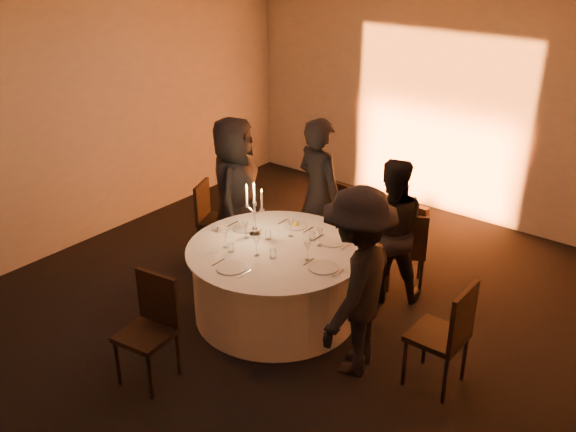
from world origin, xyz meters
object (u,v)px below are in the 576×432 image
Objects in this scene: candelabra at (255,217)px; guest_right at (357,283)px; banquet_table at (276,281)px; chair_right at (448,331)px; guest_back_right at (390,230)px; guest_left at (235,192)px; guest_back_left at (319,194)px; chair_left at (211,215)px; chair_back_left at (351,214)px; chair_back_right at (407,246)px; chair_front at (151,322)px; coffee_cup at (220,229)px.

guest_right is at bearing -12.65° from candelabra.
chair_right reaches higher than banquet_table.
guest_left is at bearing -23.10° from guest_back_right.
guest_back_left is 1.02m from guest_back_right.
chair_right is 1.55m from guest_back_right.
banquet_table is 1.96× the size of chair_left.
chair_back_left is (-0.16, 1.63, 0.13)m from banquet_table.
guest_left is at bearing -101.30° from chair_right.
chair_left is at bearing -119.24° from guest_right.
chair_left is at bearing -12.41° from chair_back_right.
chair_back_right is at bearing -143.74° from guest_back_right.
chair_front is (-0.23, -1.44, 0.18)m from banquet_table.
chair_right is 1.72× the size of candelabra.
chair_right is 0.57× the size of guest_back_left.
guest_right is at bearing 129.24° from chair_back_left.
guest_left reaches higher than coffee_cup.
chair_left is 2.25m from guest_back_right.
chair_right is 0.86m from guest_right.
guest_back_right is (-1.16, 1.01, 0.21)m from chair_right.
chair_left is at bearing 40.30° from guest_back_left.
guest_back_right is 1.42m from candelabra.
candelabra is at bearing 165.55° from banquet_table.
chair_left is at bearing 113.55° from chair_front.
banquet_table is at bearing 100.65° from chair_back_left.
guest_left is 2.38m from guest_right.
guest_back_left is (-0.06, 2.58, 0.34)m from chair_front.
guest_right is (2.57, -0.79, 0.37)m from chair_left.
chair_front is 1.48m from coffee_cup.
banquet_table is 1.13× the size of guest_back_right.
chair_right is 0.58× the size of guest_right.
candelabra reaches higher than chair_front.
chair_back_right reaches higher than banquet_table.
chair_left is 1.03m from coffee_cup.
chair_back_left is 2.61m from chair_right.
guest_right is at bearing 149.58° from guest_back_left.
chair_back_right is 2.06m from guest_left.
banquet_table is 1.81× the size of chair_front.
guest_right is (1.27, -1.87, 0.37)m from chair_back_left.
guest_left reaches higher than chair_right.
chair_front is 1.66× the size of candelabra.
guest_back_left is at bearing 80.41° from chair_back_left.
chair_right reaches higher than coffee_cup.
guest_left is at bearing 121.41° from coffee_cup.
chair_right reaches higher than chair_left.
chair_front is 0.62× the size of guest_back_right.
candelabra is at bearing 24.04° from coffee_cup.
chair_right is at bearing 0.19° from banquet_table.
guest_back_left is at bearing -86.67° from chair_left.
chair_right is at bearing 103.81° from guest_back_right.
guest_right is (1.34, 1.21, 0.33)m from chair_front.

